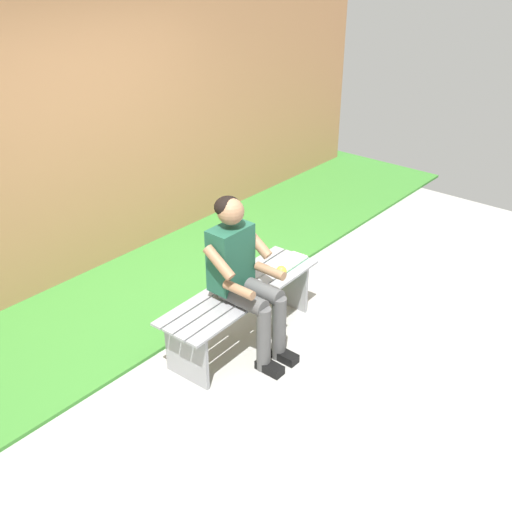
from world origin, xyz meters
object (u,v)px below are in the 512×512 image
object	(u,v)px
bench_near	(242,302)
person_seated	(243,272)
book_open	(287,264)
apple	(281,271)

from	to	relation	value
bench_near	person_seated	bearing A→B (deg)	47.30
bench_near	book_open	size ratio (longest dim) A/B	3.69
person_seated	apple	size ratio (longest dim) A/B	14.21
apple	book_open	distance (m)	0.19
person_seated	apple	xyz separation A→B (m)	(-0.46, 0.01, -0.19)
apple	person_seated	bearing A→B (deg)	-0.97
person_seated	book_open	bearing A→B (deg)	-174.08
apple	book_open	xyz separation A→B (m)	(-0.17, -0.07, -0.03)
person_seated	book_open	xyz separation A→B (m)	(-0.64, -0.07, -0.22)
bench_near	person_seated	distance (m)	0.38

